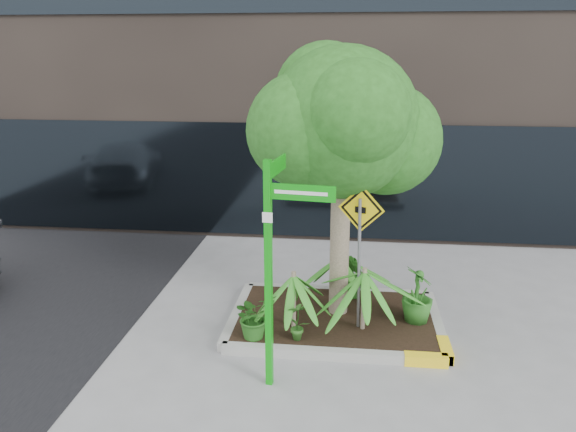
# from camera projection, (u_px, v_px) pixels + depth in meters

# --- Properties ---
(ground) EXTENTS (80.00, 80.00, 0.00)m
(ground) POSITION_uv_depth(u_px,v_px,m) (322.00, 332.00, 8.76)
(ground) COLOR gray
(ground) RESTS_ON ground
(planter) EXTENTS (3.35, 2.36, 0.15)m
(planter) POSITION_uv_depth(u_px,v_px,m) (337.00, 319.00, 8.96)
(planter) COLOR #9E9E99
(planter) RESTS_ON ground
(tree) EXTENTS (2.92, 2.59, 4.38)m
(tree) POSITION_uv_depth(u_px,v_px,m) (343.00, 123.00, 8.29)
(tree) COLOR tan
(tree) RESTS_ON ground
(palm_front) EXTENTS (1.11, 1.11, 1.23)m
(palm_front) POSITION_uv_depth(u_px,v_px,m) (365.00, 272.00, 8.30)
(palm_front) COLOR tan
(palm_front) RESTS_ON ground
(palm_left) EXTENTS (1.02, 1.02, 1.13)m
(palm_left) POSITION_uv_depth(u_px,v_px,m) (294.00, 275.00, 8.37)
(palm_left) COLOR tan
(palm_left) RESTS_ON ground
(palm_back) EXTENTS (0.91, 0.91, 1.01)m
(palm_back) POSITION_uv_depth(u_px,v_px,m) (340.00, 257.00, 9.36)
(palm_back) COLOR tan
(palm_back) RESTS_ON ground
(shrub_a) EXTENTS (0.85, 0.85, 0.67)m
(shrub_a) POSITION_uv_depth(u_px,v_px,m) (254.00, 316.00, 8.20)
(shrub_a) COLOR #215819
(shrub_a) RESTS_ON planter
(shrub_b) EXTENTS (0.63, 0.63, 0.89)m
(shrub_b) POSITION_uv_depth(u_px,v_px,m) (418.00, 295.00, 8.67)
(shrub_b) COLOR #27651E
(shrub_b) RESTS_ON planter
(shrub_c) EXTENTS (0.43, 0.43, 0.61)m
(shrub_c) POSITION_uv_depth(u_px,v_px,m) (298.00, 320.00, 8.14)
(shrub_c) COLOR #2A5E1D
(shrub_c) RESTS_ON planter
(shrub_d) EXTENTS (0.55, 0.55, 0.83)m
(shrub_d) POSITION_uv_depth(u_px,v_px,m) (353.00, 275.00, 9.51)
(shrub_d) COLOR #296B1F
(shrub_d) RESTS_ON planter
(street_sign_post) EXTENTS (0.88, 0.94, 2.99)m
(street_sign_post) POSITION_uv_depth(u_px,v_px,m) (274.00, 250.00, 6.92)
(street_sign_post) COLOR #0EA012
(street_sign_post) RESTS_ON ground
(cattle_sign) EXTENTS (0.66, 0.23, 2.24)m
(cattle_sign) POSITION_uv_depth(u_px,v_px,m) (360.00, 234.00, 8.12)
(cattle_sign) COLOR slate
(cattle_sign) RESTS_ON ground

